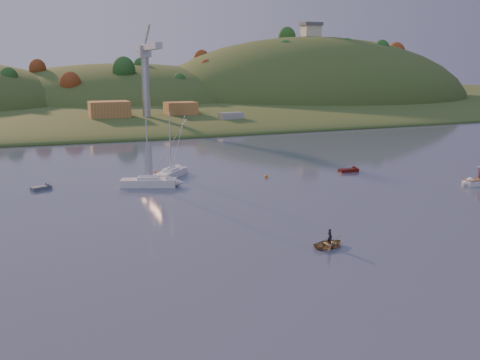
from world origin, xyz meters
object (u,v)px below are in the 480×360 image
object	(u,v)px
canoe	(330,244)
grey_dinghy	(45,187)
red_tender	(352,170)
sailboat_near	(171,173)
fishing_boat	(476,180)
sailboat_far	(148,182)

from	to	relation	value
canoe	grey_dinghy	size ratio (longest dim) A/B	0.98
grey_dinghy	red_tender	bearing A→B (deg)	-30.46
red_tender	grey_dinghy	distance (m)	47.82
sailboat_near	red_tender	bearing A→B (deg)	-61.26
fishing_boat	canoe	bearing A→B (deg)	23.72
fishing_boat	grey_dinghy	size ratio (longest dim) A/B	1.64
fishing_boat	canoe	world-z (taller)	fishing_boat
canoe	red_tender	bearing A→B (deg)	-47.13
sailboat_far	red_tender	xyz separation A→B (m)	(33.56, -1.28, -0.45)
fishing_boat	red_tender	xyz separation A→B (m)	(-11.27, 15.25, -0.50)
grey_dinghy	sailboat_near	bearing A→B (deg)	-19.17
sailboat_near	red_tender	distance (m)	29.64
sailboat_far	red_tender	world-z (taller)	sailboat_far
fishing_boat	sailboat_far	xyz separation A→B (m)	(-44.83, 16.53, -0.05)
red_tender	grey_dinghy	bearing A→B (deg)	174.95
sailboat_far	canoe	bearing A→B (deg)	-52.10
fishing_boat	sailboat_near	size ratio (longest dim) A/B	0.54
sailboat_near	sailboat_far	size ratio (longest dim) A/B	0.93
fishing_boat	grey_dinghy	bearing A→B (deg)	-20.43
fishing_boat	canoe	distance (m)	37.55
sailboat_far	canoe	distance (m)	34.21
canoe	sailboat_far	bearing A→B (deg)	7.42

